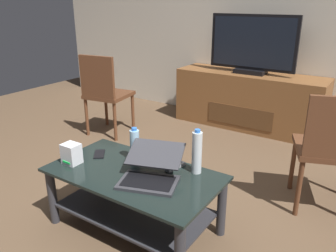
% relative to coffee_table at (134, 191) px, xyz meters
% --- Properties ---
extents(ground_plane, '(7.68, 7.68, 0.00)m').
position_rel_coffee_table_xyz_m(ground_plane, '(-0.11, 0.06, -0.29)').
color(ground_plane, brown).
extents(back_wall, '(6.40, 0.12, 2.80)m').
position_rel_coffee_table_xyz_m(back_wall, '(-0.11, 2.65, 1.11)').
color(back_wall, beige).
rests_on(back_wall, ground).
extents(coffee_table, '(1.12, 0.62, 0.43)m').
position_rel_coffee_table_xyz_m(coffee_table, '(0.00, 0.00, 0.00)').
color(coffee_table, black).
rests_on(coffee_table, ground).
extents(media_cabinet, '(1.74, 0.52, 0.66)m').
position_rel_coffee_table_xyz_m(media_cabinet, '(-0.10, 2.33, 0.04)').
color(media_cabinet, brown).
rests_on(media_cabinet, ground).
extents(television, '(1.01, 0.20, 0.66)m').
position_rel_coffee_table_xyz_m(television, '(-0.10, 2.30, 0.69)').
color(television, black).
rests_on(television, media_cabinet).
extents(dining_chair, '(0.57, 0.57, 0.90)m').
position_rel_coffee_table_xyz_m(dining_chair, '(1.02, 0.93, 0.22)').
color(dining_chair, '#59331E').
rests_on(dining_chair, ground).
extents(side_chair, '(0.50, 0.50, 0.92)m').
position_rel_coffee_table_xyz_m(side_chair, '(-1.35, 1.17, 0.23)').
color(side_chair, '#59331E').
rests_on(side_chair, ground).
extents(laptop, '(0.46, 0.48, 0.18)m').
position_rel_coffee_table_xyz_m(laptop, '(0.15, -0.00, 0.19)').
color(laptop, '#333338').
rests_on(laptop, coffee_table).
extents(router_box, '(0.11, 0.10, 0.14)m').
position_rel_coffee_table_xyz_m(router_box, '(-0.43, -0.12, 0.21)').
color(router_box, silver).
rests_on(router_box, coffee_table).
extents(water_bottle_near, '(0.06, 0.06, 0.24)m').
position_rel_coffee_table_xyz_m(water_bottle_near, '(-0.10, 0.15, 0.25)').
color(water_bottle_near, '#99C6E5').
rests_on(water_bottle_near, coffee_table).
extents(water_bottle_far, '(0.06, 0.06, 0.30)m').
position_rel_coffee_table_xyz_m(water_bottle_far, '(0.34, 0.22, 0.28)').
color(water_bottle_far, silver).
rests_on(water_bottle_far, coffee_table).
extents(cell_phone, '(0.14, 0.15, 0.01)m').
position_rel_coffee_table_xyz_m(cell_phone, '(-0.37, 0.07, 0.14)').
color(cell_phone, black).
rests_on(cell_phone, coffee_table).
extents(tv_remote, '(0.07, 0.17, 0.02)m').
position_rel_coffee_table_xyz_m(tv_remote, '(0.19, 0.20, 0.15)').
color(tv_remote, '#99999E').
rests_on(tv_remote, coffee_table).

